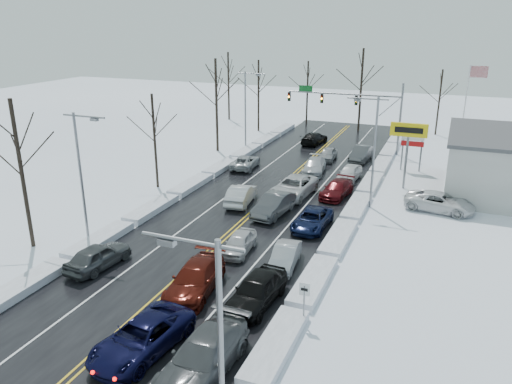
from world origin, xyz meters
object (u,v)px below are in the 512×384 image
at_px(traffic_signal_mast, 356,104).
at_px(oncoming_car_0, 241,203).
at_px(flagpole, 467,103).
at_px(tires_plus_sign, 409,134).

relative_size(traffic_signal_mast, oncoming_car_0, 2.79).
xyz_separation_m(traffic_signal_mast, oncoming_car_0, (-5.10, -21.14, -5.48)).
bearing_deg(flagpole, oncoming_car_0, -126.01).
bearing_deg(oncoming_car_0, flagpole, -133.59).
height_order(traffic_signal_mast, oncoming_car_0, traffic_signal_mast).
bearing_deg(traffic_signal_mast, oncoming_car_0, -103.56).
height_order(tires_plus_sign, flagpole, flagpole).
distance_m(traffic_signal_mast, oncoming_car_0, 22.42).
relative_size(flagpole, oncoming_car_0, 2.10).
xyz_separation_m(traffic_signal_mast, flagpole, (11.72, 2.01, 0.45)).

